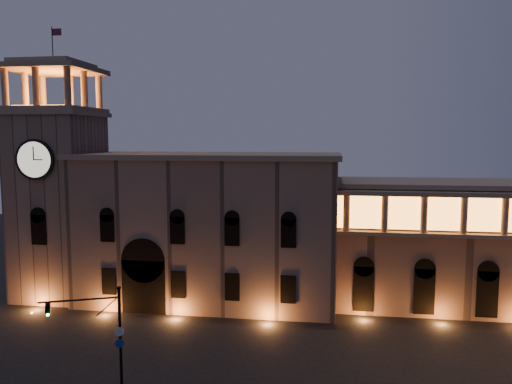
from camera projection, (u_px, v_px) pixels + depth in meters
government_building at (208, 228)px, 59.38m from camera, size 30.80×12.80×17.60m
clock_tower at (59, 195)px, 60.75m from camera, size 9.80×9.80×32.40m
colonnade_wing at (505, 245)px, 56.49m from camera, size 40.60×11.50×14.50m
traffic_light at (106, 338)px, 37.69m from camera, size 5.70×2.49×8.31m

